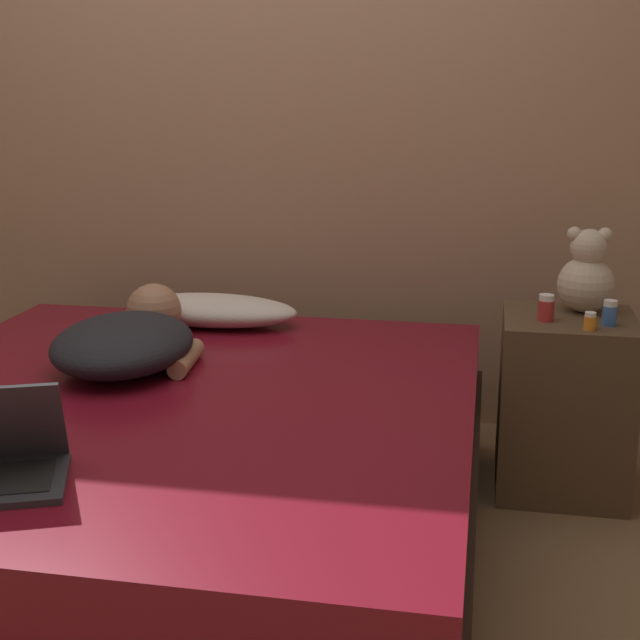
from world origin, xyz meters
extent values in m
plane|color=brown|center=(0.00, 0.00, 0.00)|extent=(12.00, 12.00, 0.00)
cube|color=tan|center=(0.00, 1.22, 1.30)|extent=(8.00, 0.06, 2.60)
cube|color=#2D2319|center=(0.00, 0.00, 0.15)|extent=(1.76, 1.88, 0.30)
cube|color=maroon|center=(0.00, 0.00, 0.39)|extent=(1.73, 1.85, 0.18)
cube|color=brown|center=(1.15, 0.65, 0.30)|extent=(0.42, 0.41, 0.60)
ellipsoid|color=beige|center=(-0.09, 0.75, 0.54)|extent=(0.64, 0.27, 0.11)
ellipsoid|color=black|center=(-0.21, 0.21, 0.56)|extent=(0.47, 0.57, 0.16)
sphere|color=#A87556|center=(-0.24, 0.56, 0.58)|extent=(0.19, 0.19, 0.19)
cylinder|color=#A87556|center=(-0.02, 0.26, 0.51)|extent=(0.08, 0.25, 0.06)
sphere|color=beige|center=(1.20, 0.73, 0.69)|extent=(0.18, 0.18, 0.18)
sphere|color=beige|center=(1.20, 0.73, 0.82)|extent=(0.12, 0.12, 0.12)
sphere|color=beige|center=(1.15, 0.73, 0.86)|extent=(0.05, 0.05, 0.05)
sphere|color=beige|center=(1.25, 0.73, 0.86)|extent=(0.05, 0.05, 0.05)
cylinder|color=orange|center=(1.20, 0.50, 0.62)|extent=(0.04, 0.04, 0.04)
cylinder|color=white|center=(1.20, 0.50, 0.65)|extent=(0.03, 0.03, 0.01)
cylinder|color=#B72D2D|center=(1.07, 0.59, 0.63)|extent=(0.05, 0.05, 0.07)
cylinder|color=white|center=(1.07, 0.59, 0.67)|extent=(0.05, 0.05, 0.02)
cylinder|color=#3866B2|center=(1.26, 0.57, 0.63)|extent=(0.05, 0.05, 0.06)
cylinder|color=white|center=(1.26, 0.57, 0.67)|extent=(0.04, 0.04, 0.02)
camera|label=1|loc=(0.87, -2.24, 1.34)|focal=50.00mm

